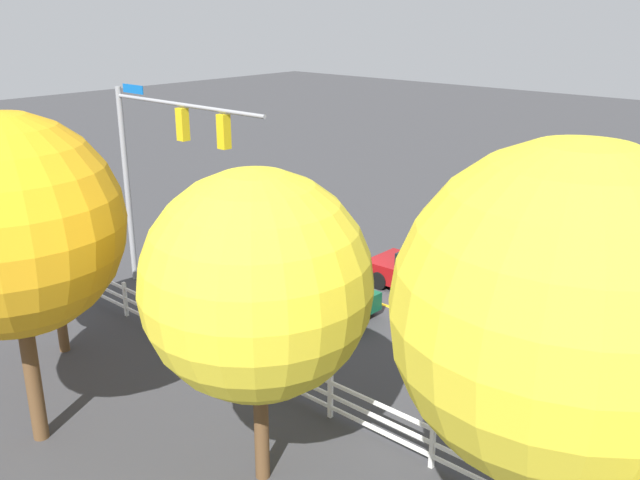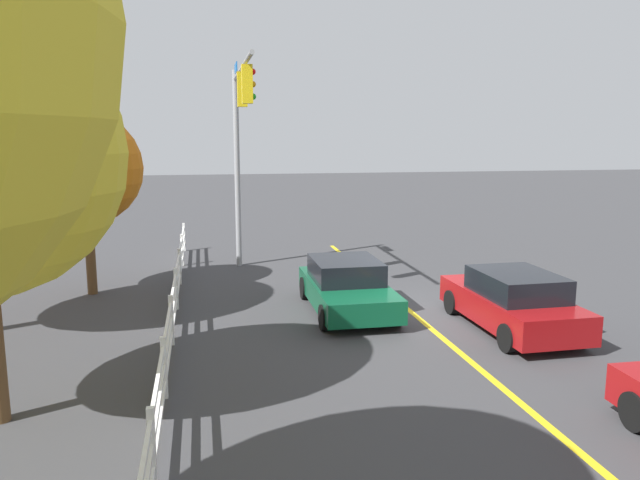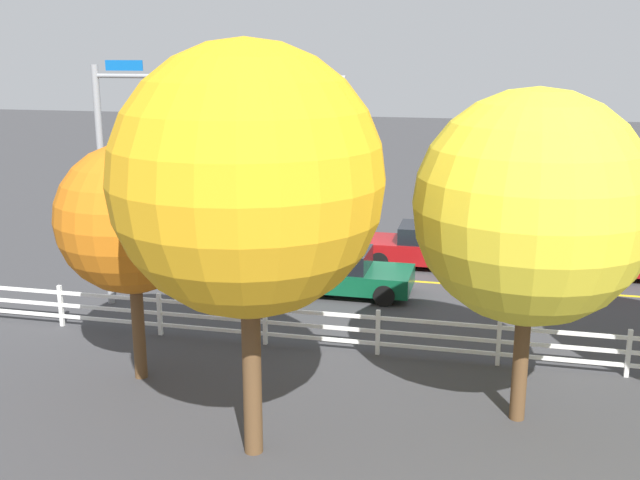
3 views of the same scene
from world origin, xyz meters
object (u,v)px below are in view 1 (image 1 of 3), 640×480
car_0 (310,287)px  tree_2 (49,228)px  car_1 (431,274)px  tree_1 (257,285)px  tree_4 (10,226)px  car_2 (635,331)px  tree_3 (566,315)px

car_0 → tree_2: size_ratio=0.80×
car_1 → tree_2: (5.56, 10.59, 3.01)m
tree_2 → tree_1: bearing=179.3°
car_0 → tree_1: tree_1 is taller
tree_4 → tree_2: bearing=-35.8°
tree_1 → tree_4: size_ratio=0.89×
tree_4 → car_1: bearing=-98.8°
car_0 → tree_4: size_ratio=0.58×
car_0 → tree_1: 9.56m
tree_2 → car_0: bearing=-114.5°
car_2 → tree_4: bearing=58.2°
car_1 → tree_2: tree_2 is taller
tree_2 → tree_3: size_ratio=0.68×
car_1 → tree_4: 14.01m
tree_3 → tree_4: bearing=15.2°
tree_2 → tree_3: tree_3 is taller
tree_3 → tree_4: tree_3 is taller
tree_1 → tree_3: (-5.80, -0.46, 1.00)m
tree_2 → tree_3: (-14.16, -0.35, 1.67)m
car_1 → tree_4: bearing=80.6°
tree_1 → car_1: bearing=-75.3°
tree_3 → car_0: bearing=-31.4°
car_1 → tree_1: size_ratio=0.65×
car_2 → tree_4: size_ratio=0.61×
tree_2 → tree_4: 4.58m
car_2 → tree_2: (12.29, 10.83, 3.06)m
car_0 → car_2: bearing=22.9°
car_2 → tree_1: (3.93, 10.93, 3.73)m
car_0 → car_2: (-9.09, -3.79, -0.01)m
car_2 → tree_1: tree_1 is taller
car_0 → tree_3: bearing=-31.1°
car_0 → tree_2: 8.31m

